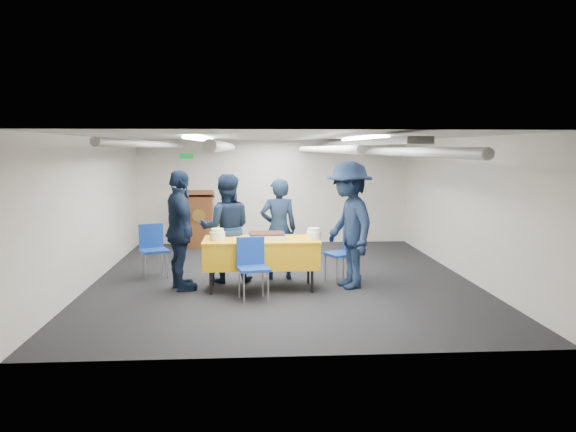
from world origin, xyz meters
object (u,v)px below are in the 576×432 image
Objects in this scene: chair_left at (153,245)px; sailor_c at (180,230)px; serving_table at (261,253)px; sheet_cake at (267,235)px; sailor_a at (279,229)px; chair_right at (345,248)px; sailor_d at (349,225)px; sailor_b at (226,228)px; podium at (200,219)px; chair_near at (252,262)px.

sailor_c is (0.57, -0.92, 0.37)m from chair_left.
sheet_cake reaches higher than serving_table.
chair_left is 2.11m from sailor_a.
sailor_d reaches higher than chair_right.
serving_table is 1.00× the size of sailor_b.
serving_table is 1.38× the size of podium.
sailor_d is (1.33, 0.02, 0.40)m from serving_table.
sailor_b is at bearing -77.75° from podium.
chair_near is 1.27m from sailor_c.
chair_right is (1.48, 0.95, 0.00)m from chair_near.
podium is at bearing 127.83° from chair_right.
podium is at bearing 104.51° from chair_near.
sailor_c is at bearing 151.35° from chair_near.
sailor_d is (1.24, 0.01, 0.15)m from sheet_cake.
sailor_a is at bearing -87.76° from sailor_c.
serving_table is at bearing -28.33° from chair_left.
chair_right is 3.16m from chair_left.
chair_right reaches higher than serving_table.
podium is at bearing 79.28° from chair_left.
chair_left is at bearing -22.03° from sailor_b.
chair_left is 1.14m from sailor_c.
podium is (-1.33, 3.73, -0.20)m from sheet_cake.
sailor_c reaches higher than chair_left.
sailor_d reaches higher than serving_table.
sailor_b is at bearing -118.17° from sailor_d.
podium is at bearing 108.42° from serving_table.
chair_right is 0.45× the size of sailor_d.
sailor_a is (0.43, 1.19, 0.29)m from chair_near.
sailor_c is (0.04, -3.70, 0.29)m from podium.
sheet_cake is at bearing -110.98° from sailor_c.
sailor_b is (-1.88, 0.10, 0.33)m from chair_right.
serving_table is at bearing 59.41° from sailor_a.
podium is 3.46m from sailor_a.
chair_right is at bearing 17.60° from sheet_cake.
sailor_a is (0.29, 0.65, 0.26)m from serving_table.
sailor_c reaches higher than chair_right.
chair_near is at bearing -82.43° from sailor_d.
sailor_b reaches higher than chair_left.
sailor_d reaches higher than sailor_c.
podium is 4.22m from chair_right.
sailor_c is (-1.29, 0.03, 0.09)m from sheet_cake.
chair_near is at bearing -112.04° from sheet_cake.
sailor_a is (0.21, 0.63, 0.01)m from sheet_cake.
sailor_c is at bearing 178.05° from serving_table.
sailor_a reaches higher than chair_left.
chair_right reaches higher than sheet_cake.
sailor_a reaches higher than serving_table.
chair_left is (-1.64, 1.50, 0.00)m from chair_near.
chair_near and chair_left have the same top height.
chair_near is at bearing 63.82° from sailor_a.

